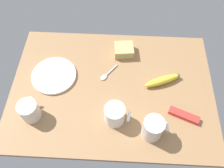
{
  "coord_description": "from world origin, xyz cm",
  "views": [
    {
      "loc": [
        -2.83,
        54.44,
        92.31
      ],
      "look_at": [
        0.0,
        0.0,
        5.0
      ],
      "focal_mm": 37.89,
      "sensor_mm": 36.0,
      "label": 1
    }
  ],
  "objects_px": {
    "coffee_mug_milky": "(153,128)",
    "sandwich_main": "(124,50)",
    "plate_of_food": "(54,75)",
    "coffee_mug_black": "(115,114)",
    "coffee_mug_spare": "(29,110)",
    "spoon": "(107,75)",
    "snack_bar": "(184,115)",
    "banana": "(162,81)"
  },
  "relations": [
    {
      "from": "coffee_mug_milky",
      "to": "coffee_mug_spare",
      "type": "bearing_deg",
      "value": -6.2
    },
    {
      "from": "coffee_mug_black",
      "to": "coffee_mug_milky",
      "type": "bearing_deg",
      "value": 160.1
    },
    {
      "from": "coffee_mug_spare",
      "to": "plate_of_food",
      "type": "bearing_deg",
      "value": -105.6
    },
    {
      "from": "sandwich_main",
      "to": "coffee_mug_milky",
      "type": "bearing_deg",
      "value": 106.36
    },
    {
      "from": "sandwich_main",
      "to": "spoon",
      "type": "xyz_separation_m",
      "value": [
        0.07,
        0.14,
        -0.02
      ]
    },
    {
      "from": "coffee_mug_black",
      "to": "spoon",
      "type": "distance_m",
      "value": 0.23
    },
    {
      "from": "coffee_mug_milky",
      "to": "spoon",
      "type": "bearing_deg",
      "value": -54.34
    },
    {
      "from": "plate_of_food",
      "to": "coffee_mug_milky",
      "type": "distance_m",
      "value": 0.5
    },
    {
      "from": "plate_of_food",
      "to": "sandwich_main",
      "type": "height_order",
      "value": "sandwich_main"
    },
    {
      "from": "plate_of_food",
      "to": "coffee_mug_spare",
      "type": "relative_size",
      "value": 1.99
    },
    {
      "from": "coffee_mug_black",
      "to": "coffee_mug_milky",
      "type": "distance_m",
      "value": 0.16
    },
    {
      "from": "snack_bar",
      "to": "coffee_mug_milky",
      "type": "bearing_deg",
      "value": 52.41
    },
    {
      "from": "plate_of_food",
      "to": "coffee_mug_black",
      "type": "xyz_separation_m",
      "value": [
        -0.29,
        0.2,
        0.04
      ]
    },
    {
      "from": "coffee_mug_black",
      "to": "coffee_mug_milky",
      "type": "height_order",
      "value": "coffee_mug_milky"
    },
    {
      "from": "sandwich_main",
      "to": "spoon",
      "type": "distance_m",
      "value": 0.16
    },
    {
      "from": "coffee_mug_spare",
      "to": "sandwich_main",
      "type": "height_order",
      "value": "coffee_mug_spare"
    },
    {
      "from": "coffee_mug_milky",
      "to": "sandwich_main",
      "type": "bearing_deg",
      "value": -73.64
    },
    {
      "from": "coffee_mug_black",
      "to": "sandwich_main",
      "type": "bearing_deg",
      "value": -94.55
    },
    {
      "from": "plate_of_food",
      "to": "coffee_mug_black",
      "type": "height_order",
      "value": "coffee_mug_black"
    },
    {
      "from": "coffee_mug_milky",
      "to": "spoon",
      "type": "distance_m",
      "value": 0.34
    },
    {
      "from": "coffee_mug_spare",
      "to": "spoon",
      "type": "xyz_separation_m",
      "value": [
        -0.3,
        -0.22,
        -0.04
      ]
    },
    {
      "from": "coffee_mug_black",
      "to": "spoon",
      "type": "height_order",
      "value": "coffee_mug_black"
    },
    {
      "from": "plate_of_food",
      "to": "sandwich_main",
      "type": "relative_size",
      "value": 2.05
    },
    {
      "from": "sandwich_main",
      "to": "coffee_mug_black",
      "type": "bearing_deg",
      "value": 85.45
    },
    {
      "from": "coffee_mug_spare",
      "to": "snack_bar",
      "type": "bearing_deg",
      "value": -177.55
    },
    {
      "from": "coffee_mug_spare",
      "to": "spoon",
      "type": "relative_size",
      "value": 1.05
    },
    {
      "from": "sandwich_main",
      "to": "snack_bar",
      "type": "relative_size",
      "value": 0.78
    },
    {
      "from": "coffee_mug_black",
      "to": "plate_of_food",
      "type": "bearing_deg",
      "value": -34.59
    },
    {
      "from": "banana",
      "to": "snack_bar",
      "type": "bearing_deg",
      "value": 116.48
    },
    {
      "from": "spoon",
      "to": "coffee_mug_spare",
      "type": "bearing_deg",
      "value": 36.13
    },
    {
      "from": "plate_of_food",
      "to": "snack_bar",
      "type": "relative_size",
      "value": 1.61
    },
    {
      "from": "coffee_mug_spare",
      "to": "snack_bar",
      "type": "xyz_separation_m",
      "value": [
        -0.63,
        -0.03,
        -0.03
      ]
    },
    {
      "from": "coffee_mug_black",
      "to": "banana",
      "type": "bearing_deg",
      "value": -137.34
    },
    {
      "from": "banana",
      "to": "plate_of_food",
      "type": "bearing_deg",
      "value": -1.18
    },
    {
      "from": "plate_of_food",
      "to": "sandwich_main",
      "type": "bearing_deg",
      "value": -153.93
    },
    {
      "from": "snack_bar",
      "to": "banana",
      "type": "bearing_deg",
      "value": -41.39
    },
    {
      "from": "coffee_mug_milky",
      "to": "plate_of_food",
      "type": "bearing_deg",
      "value": -30.06
    },
    {
      "from": "sandwich_main",
      "to": "spoon",
      "type": "height_order",
      "value": "sandwich_main"
    },
    {
      "from": "spoon",
      "to": "snack_bar",
      "type": "distance_m",
      "value": 0.38
    },
    {
      "from": "plate_of_food",
      "to": "spoon",
      "type": "bearing_deg",
      "value": -175.69
    },
    {
      "from": "snack_bar",
      "to": "sandwich_main",
      "type": "bearing_deg",
      "value": -29.66
    },
    {
      "from": "coffee_mug_milky",
      "to": "sandwich_main",
      "type": "distance_m",
      "value": 0.42
    }
  ]
}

